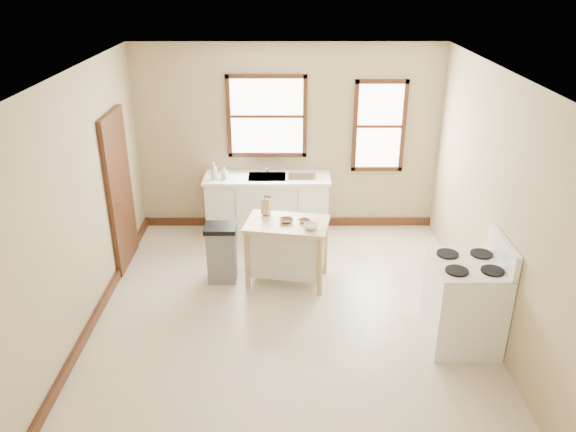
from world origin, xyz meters
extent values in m
plane|color=beige|center=(0.00, 0.00, 0.00)|extent=(5.00, 5.00, 0.00)
plane|color=white|center=(0.00, 0.00, 2.80)|extent=(5.00, 5.00, 0.00)
cube|color=tan|center=(0.00, 2.50, 1.40)|extent=(4.50, 0.04, 2.80)
cube|color=tan|center=(-2.25, 0.00, 1.40)|extent=(0.04, 5.00, 2.80)
cube|color=tan|center=(2.25, 0.00, 1.40)|extent=(0.04, 5.00, 2.80)
cube|color=#36150E|center=(-2.21, 1.30, 1.05)|extent=(0.06, 0.90, 2.10)
cube|color=#36150E|center=(0.00, 2.47, 0.06)|extent=(4.50, 0.04, 0.12)
cube|color=#36150E|center=(-2.22, 0.00, 0.06)|extent=(0.04, 5.00, 0.12)
cylinder|color=silver|center=(-0.30, 2.38, 1.03)|extent=(0.03, 0.03, 0.22)
imported|color=#B2B2B2|center=(-1.06, 2.10, 1.04)|extent=(0.10, 0.10, 0.25)
imported|color=#B2B2B2|center=(-0.91, 2.11, 1.01)|extent=(0.10, 0.10, 0.17)
cylinder|color=#3B1B10|center=(-0.24, 1.03, 0.91)|extent=(0.06, 0.06, 0.15)
imported|color=brown|center=(-0.01, 0.79, 0.85)|extent=(0.20, 0.20, 0.04)
imported|color=brown|center=(0.21, 0.79, 0.85)|extent=(0.20, 0.20, 0.04)
imported|color=silver|center=(0.29, 0.60, 0.86)|extent=(0.20, 0.20, 0.06)
camera|label=1|loc=(0.00, -5.56, 3.80)|focal=35.00mm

